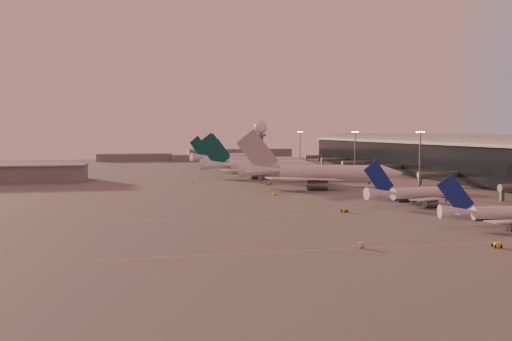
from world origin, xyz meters
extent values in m
plane|color=#565454|center=(0.00, 0.00, 0.00)|extent=(700.00, 700.00, 0.00)
cube|color=gold|center=(30.00, 10.00, 0.01)|extent=(180.00, 0.25, 0.02)
cube|color=gold|center=(30.00, 55.00, 0.01)|extent=(180.00, 0.25, 0.02)
cube|color=gold|center=(30.00, 100.00, 0.01)|extent=(180.00, 0.25, 0.02)
cube|color=gold|center=(30.00, 150.00, 0.01)|extent=(180.00, 0.25, 0.02)
cube|color=black|center=(108.00, 110.00, 9.00)|extent=(36.00, 360.00, 18.00)
cylinder|color=gray|center=(108.00, 110.00, 18.00)|extent=(10.08, 360.00, 10.08)
cube|color=gray|center=(108.00, 110.00, 18.20)|extent=(40.00, 362.00, 0.80)
cube|color=#5B5E63|center=(72.00, 28.00, 2.20)|extent=(1.20, 1.20, 4.40)
cylinder|color=#5B5E63|center=(82.00, 86.00, 4.50)|extent=(22.00, 2.80, 2.80)
cube|color=#5B5E63|center=(72.00, 86.00, 2.20)|extent=(1.20, 1.20, 4.40)
cylinder|color=#5B5E63|center=(82.00, 142.00, 4.50)|extent=(22.00, 2.80, 2.80)
cube|color=#5B5E63|center=(72.00, 142.00, 2.20)|extent=(1.20, 1.20, 4.40)
cylinder|color=#5B5E63|center=(82.00, 184.00, 4.50)|extent=(22.00, 2.80, 2.80)
cube|color=#5B5E63|center=(72.00, 184.00, 2.20)|extent=(1.20, 1.20, 4.40)
cylinder|color=#5B5E63|center=(82.00, 226.00, 4.50)|extent=(22.00, 2.80, 2.80)
cube|color=#5B5E63|center=(72.00, 226.00, 2.20)|extent=(1.20, 1.20, 4.40)
cylinder|color=#5B5E63|center=(82.00, 266.00, 4.50)|extent=(22.00, 2.80, 2.80)
cube|color=#5B5E63|center=(72.00, 266.00, 2.20)|extent=(1.20, 1.20, 4.40)
cylinder|color=#5B5E63|center=(5.00, 120.00, 11.00)|extent=(2.60, 2.60, 22.00)
cylinder|color=#5B5E63|center=(5.00, 120.00, 22.50)|extent=(5.20, 5.20, 1.20)
sphere|color=silver|center=(5.00, 120.00, 26.40)|extent=(6.40, 6.40, 6.40)
cylinder|color=#5B5E63|center=(5.00, 120.00, 30.10)|extent=(0.16, 0.16, 2.00)
cylinder|color=#5B5E63|center=(55.00, 55.00, 12.50)|extent=(0.56, 0.56, 25.00)
cube|color=#5B5E63|center=(55.00, 55.00, 24.50)|extent=(3.60, 0.25, 0.25)
sphere|color=#FFEABF|center=(53.50, 55.00, 24.10)|extent=(0.56, 0.56, 0.56)
sphere|color=#FFEABF|center=(54.50, 55.00, 24.10)|extent=(0.56, 0.56, 0.56)
sphere|color=#FFEABF|center=(55.50, 55.00, 24.10)|extent=(0.56, 0.56, 0.56)
sphere|color=#FFEABF|center=(56.50, 55.00, 24.10)|extent=(0.56, 0.56, 0.56)
cylinder|color=#5B5E63|center=(50.00, 110.00, 12.50)|extent=(0.56, 0.56, 25.00)
cube|color=#5B5E63|center=(50.00, 110.00, 24.50)|extent=(3.60, 0.25, 0.25)
sphere|color=#FFEABF|center=(48.50, 110.00, 24.10)|extent=(0.56, 0.56, 0.56)
sphere|color=#FFEABF|center=(49.50, 110.00, 24.10)|extent=(0.56, 0.56, 0.56)
sphere|color=#FFEABF|center=(50.50, 110.00, 24.10)|extent=(0.56, 0.56, 0.56)
sphere|color=#FFEABF|center=(51.50, 110.00, 24.10)|extent=(0.56, 0.56, 0.56)
cylinder|color=#5B5E63|center=(48.00, 200.00, 12.50)|extent=(0.56, 0.56, 25.00)
cube|color=#5B5E63|center=(48.00, 200.00, 24.50)|extent=(3.60, 0.25, 0.25)
sphere|color=#FFEABF|center=(46.50, 200.00, 24.10)|extent=(0.56, 0.56, 0.56)
sphere|color=#FFEABF|center=(47.50, 200.00, 24.10)|extent=(0.56, 0.56, 0.56)
sphere|color=#FFEABF|center=(48.50, 200.00, 24.10)|extent=(0.56, 0.56, 0.56)
sphere|color=#FFEABF|center=(49.50, 200.00, 24.10)|extent=(0.56, 0.56, 0.56)
cube|color=slate|center=(-60.00, 320.00, 3.00)|extent=(60.00, 18.00, 6.00)
cube|color=slate|center=(30.00, 330.00, 4.50)|extent=(90.00, 20.00, 9.00)
cube|color=slate|center=(-10.00, 310.00, 2.50)|extent=(40.00, 15.00, 5.00)
cone|color=silver|center=(27.93, -15.03, 3.36)|extent=(9.29, 5.08, 3.57)
cube|color=silver|center=(35.94, -25.41, 2.29)|extent=(15.52, 7.96, 1.12)
cube|color=silver|center=(39.08, -8.12, 2.29)|extent=(14.08, 12.16, 1.12)
cylinder|color=slate|center=(41.22, -10.62, 0.66)|extent=(4.41, 3.01, 2.32)
cube|color=slate|center=(41.22, -10.62, 1.66)|extent=(0.32, 0.28, 1.43)
cube|color=navy|center=(27.50, -14.95, 7.77)|extent=(9.70, 2.07, 10.64)
cube|color=silver|center=(27.24, -19.03, 3.45)|extent=(4.32, 2.56, 0.23)
cube|color=silver|center=(28.69, -11.04, 3.45)|extent=(4.17, 3.63, 0.23)
cylinder|color=black|center=(41.28, -15.35, 0.52)|extent=(1.10, 0.65, 1.03)
cylinder|color=black|center=(40.54, -19.42, 0.52)|extent=(1.10, 0.65, 1.03)
cylinder|color=silver|center=(40.78, 25.29, 3.29)|extent=(24.02, 7.06, 4.03)
cylinder|color=navy|center=(40.78, 25.29, 2.38)|extent=(23.40, 5.87, 2.90)
cone|color=silver|center=(54.80, 27.11, 3.29)|extent=(5.07, 4.59, 4.03)
cone|color=silver|center=(24.10, 23.12, 3.80)|extent=(10.37, 5.28, 4.03)
cube|color=silver|center=(36.29, 14.70, 2.59)|extent=(16.27, 13.17, 1.27)
cylinder|color=slate|center=(38.85, 17.39, 0.74)|extent=(4.89, 3.19, 2.62)
cube|color=slate|center=(38.85, 17.39, 1.88)|extent=(0.35, 0.30, 1.61)
cube|color=silver|center=(33.73, 34.38, 2.59)|extent=(17.44, 9.75, 1.27)
cylinder|color=slate|center=(36.90, 32.43, 0.74)|extent=(4.89, 3.19, 2.62)
cube|color=slate|center=(36.90, 32.43, 1.88)|extent=(0.35, 0.30, 1.61)
cube|color=navy|center=(23.61, 23.06, 8.79)|extent=(11.03, 1.80, 12.02)
cube|color=silver|center=(24.73, 18.58, 3.90)|extent=(4.78, 3.96, 0.27)
cube|color=silver|center=(23.55, 27.67, 3.90)|extent=(4.90, 3.09, 0.27)
cylinder|color=black|center=(49.71, 26.45, 0.53)|extent=(0.53, 0.53, 1.06)
cylinder|color=black|center=(38.58, 27.36, 0.58)|extent=(1.23, 0.68, 1.17)
cylinder|color=black|center=(39.19, 22.73, 0.58)|extent=(1.23, 0.68, 1.17)
cylinder|color=silver|center=(29.00, 85.58, 4.78)|extent=(44.05, 20.52, 6.90)
cylinder|color=silver|center=(29.00, 85.58, 3.23)|extent=(42.60, 18.40, 4.97)
cone|color=silver|center=(53.98, 77.24, 4.78)|extent=(10.29, 9.25, 6.90)
cone|color=silver|center=(-0.71, 95.50, 5.64)|extent=(19.74, 12.40, 6.90)
cube|color=silver|center=(12.97, 71.58, 3.58)|extent=(32.46, 12.49, 2.05)
cylinder|color=slate|center=(19.41, 74.01, 0.78)|extent=(9.52, 6.96, 4.48)
cube|color=slate|center=(19.41, 74.01, 2.37)|extent=(0.40, 0.37, 2.76)
cube|color=silver|center=(24.59, 106.40, 3.58)|extent=(27.14, 28.02, 2.05)
cylinder|color=slate|center=(28.28, 100.60, 0.78)|extent=(9.52, 6.96, 4.48)
cube|color=slate|center=(28.28, 100.60, 2.37)|extent=(0.40, 0.37, 2.76)
cube|color=#94969B|center=(-1.59, 95.79, 13.79)|extent=(18.25, 6.42, 20.47)
cube|color=silver|center=(-3.77, 87.51, 5.82)|extent=(8.89, 4.30, 0.28)
cube|color=silver|center=(1.64, 103.72, 5.82)|extent=(8.34, 8.27, 0.28)
cylinder|color=black|center=(44.90, 80.27, 0.56)|extent=(0.56, 0.56, 1.11)
cylinder|color=black|center=(26.39, 89.03, 0.61)|extent=(1.34, 0.91, 1.22)
cylinder|color=black|center=(24.84, 84.39, 0.61)|extent=(1.34, 0.91, 1.22)
cylinder|color=silver|center=(13.53, 141.83, 4.50)|extent=(39.94, 14.18, 6.36)
cylinder|color=silver|center=(13.53, 141.83, 3.07)|extent=(38.80, 12.28, 4.58)
cone|color=silver|center=(36.60, 137.09, 4.50)|extent=(8.76, 7.77, 6.36)
cone|color=silver|center=(-13.90, 147.47, 5.29)|extent=(17.49, 9.57, 6.36)
cube|color=silver|center=(0.66, 127.53, 3.39)|extent=(29.36, 14.45, 1.88)
cylinder|color=slate|center=(6.18, 130.40, 0.77)|extent=(8.31, 5.59, 4.14)
cube|color=slate|center=(6.18, 130.40, 2.27)|extent=(0.38, 0.34, 2.55)
cube|color=silver|center=(7.35, 160.05, 3.39)|extent=(26.30, 23.38, 1.88)
cylinder|color=slate|center=(11.29, 155.23, 0.77)|extent=(8.31, 5.59, 4.14)
cube|color=slate|center=(11.29, 155.23, 2.27)|extent=(0.38, 0.34, 2.55)
cube|color=#07403E|center=(-14.71, 147.64, 12.89)|extent=(17.23, 3.90, 18.83)
cube|color=silver|center=(-15.71, 140.05, 5.45)|extent=(8.11, 4.67, 0.27)
cube|color=silver|center=(-12.64, 155.01, 5.45)|extent=(7.80, 6.93, 0.27)
cylinder|color=black|center=(28.22, 138.81, 0.55)|extent=(0.55, 0.55, 1.10)
cylinder|color=black|center=(10.90, 144.84, 0.60)|extent=(1.29, 0.78, 1.21)
cylinder|color=black|center=(9.93, 140.11, 0.60)|extent=(1.29, 0.78, 1.21)
cylinder|color=silver|center=(19.44, 184.78, 4.45)|extent=(39.49, 14.00, 6.29)
cylinder|color=silver|center=(19.44, 184.78, 3.03)|extent=(38.38, 12.12, 4.53)
cone|color=silver|center=(42.26, 180.10, 4.45)|extent=(8.66, 7.68, 6.29)
cone|color=silver|center=(-7.69, 190.34, 5.24)|extent=(17.30, 9.45, 6.29)
cube|color=silver|center=(6.73, 170.63, 3.35)|extent=(29.03, 14.31, 1.86)
cylinder|color=slate|center=(12.19, 173.47, 0.76)|extent=(8.22, 5.52, 4.09)
cube|color=slate|center=(12.19, 173.47, 2.25)|extent=(0.37, 0.33, 2.52)
cube|color=silver|center=(13.32, 202.79, 3.35)|extent=(26.02, 23.11, 1.86)
cylinder|color=slate|center=(17.22, 198.03, 0.76)|extent=(8.22, 5.52, 4.09)
cube|color=slate|center=(17.22, 198.03, 2.25)|extent=(0.37, 0.33, 2.52)
cube|color=#07403E|center=(-8.49, 190.50, 12.75)|extent=(17.04, 3.85, 18.63)
cube|color=silver|center=(-9.47, 182.99, 5.39)|extent=(8.02, 4.62, 0.27)
cube|color=silver|center=(-6.44, 197.79, 5.39)|extent=(7.71, 6.85, 0.27)
cylinder|color=black|center=(33.97, 181.80, 0.54)|extent=(0.54, 0.54, 1.09)
cylinder|color=black|center=(16.84, 187.75, 0.60)|extent=(1.28, 0.77, 1.19)
cylinder|color=black|center=(15.88, 183.07, 0.60)|extent=(1.28, 0.77, 1.19)
cylinder|color=silver|center=(20.07, 218.41, 3.75)|extent=(33.07, 14.43, 5.31)
cylinder|color=silver|center=(20.07, 218.41, 2.56)|extent=(32.02, 12.82, 3.82)
cone|color=silver|center=(38.91, 223.98, 3.75)|extent=(7.62, 6.90, 5.31)
cone|color=silver|center=(-2.33, 211.78, 4.42)|extent=(14.74, 9.01, 5.31)
cube|color=silver|center=(16.23, 202.83, 2.82)|extent=(20.93, 20.70, 1.57)
cylinder|color=slate|center=(19.16, 207.11, 0.64)|extent=(7.09, 5.12, 3.45)
cube|color=slate|center=(19.16, 207.11, 1.90)|extent=(0.33, 0.30, 2.12)
cube|color=silver|center=(8.37, 229.38, 2.82)|extent=(24.53, 10.20, 1.57)
cylinder|color=slate|center=(13.16, 227.39, 0.64)|extent=(7.09, 5.12, 3.45)
cube|color=slate|center=(13.16, 227.39, 1.90)|extent=(0.33, 0.30, 2.12)
cube|color=#07403E|center=(-2.99, 211.58, 10.76)|extent=(14.10, 4.45, 15.71)
cube|color=silver|center=(-0.74, 205.60, 4.55)|extent=(6.31, 6.07, 0.23)
cube|color=silver|center=(-4.36, 217.82, 4.55)|extent=(6.68, 3.41, 0.23)
cylinder|color=black|center=(32.07, 221.96, 0.46)|extent=(0.46, 0.46, 0.92)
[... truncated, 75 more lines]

